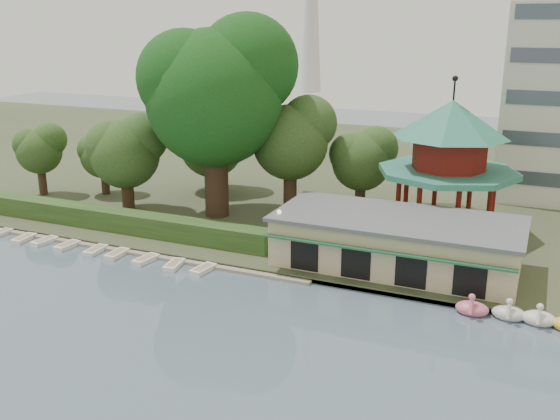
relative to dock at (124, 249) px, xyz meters
The scene contains 11 objects.
ground_plane 20.97m from the dock, 55.10° to the right, with size 220.00×220.00×0.00m, color slate.
shore 36.81m from the dock, 70.97° to the left, with size 220.00×70.00×0.40m, color #424930.
embankment 12.00m from the dock, ahead, with size 220.00×0.60×0.30m, color gray.
dock is the anchor object (origin of this frame).
boathouse 22.62m from the dock, 12.24° to the left, with size 18.60×9.39×3.90m.
pavilion 29.14m from the dock, 31.66° to the left, with size 12.40×12.40×13.50m.
hedge 4.61m from the dock, 132.27° to the left, with size 30.00×2.00×1.80m, color #335122.
lamp_post 13.99m from the dock, ahead, with size 0.36×0.36×4.28m.
big_tree 16.99m from the dock, 73.92° to the left, with size 13.99×13.04×19.00m.
small_trees 15.95m from the dock, 87.71° to the left, with size 38.93×17.07×11.46m.
moored_rowboats 3.62m from the dock, 157.25° to the right, with size 24.81×2.69×0.36m.
Camera 1 is at (19.73, -22.82, 18.45)m, focal length 40.00 mm.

